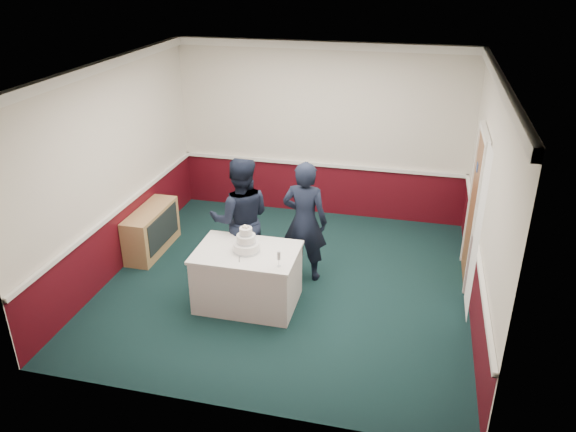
% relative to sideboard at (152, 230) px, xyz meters
% --- Properties ---
extents(ground, '(5.00, 5.00, 0.00)m').
position_rel_sideboard_xyz_m(ground, '(2.28, -0.45, -0.35)').
color(ground, '#112A27').
rests_on(ground, ground).
extents(room_shell, '(5.00, 5.00, 3.00)m').
position_rel_sideboard_xyz_m(room_shell, '(2.36, 0.16, 1.62)').
color(room_shell, silver).
rests_on(room_shell, ground).
extents(sideboard, '(0.41, 1.20, 0.70)m').
position_rel_sideboard_xyz_m(sideboard, '(0.00, 0.00, 0.00)').
color(sideboard, tan).
rests_on(sideboard, ground).
extents(cake_table, '(1.32, 0.92, 0.79)m').
position_rel_sideboard_xyz_m(cake_table, '(1.89, -1.06, 0.05)').
color(cake_table, white).
rests_on(cake_table, ground).
extents(wedding_cake, '(0.35, 0.35, 0.36)m').
position_rel_sideboard_xyz_m(wedding_cake, '(1.89, -1.06, 0.55)').
color(wedding_cake, white).
rests_on(wedding_cake, cake_table).
extents(cake_knife, '(0.08, 0.22, 0.00)m').
position_rel_sideboard_xyz_m(cake_knife, '(1.86, -1.26, 0.44)').
color(cake_knife, silver).
rests_on(cake_knife, cake_table).
extents(champagne_flute, '(0.05, 0.05, 0.21)m').
position_rel_sideboard_xyz_m(champagne_flute, '(2.39, -1.34, 0.58)').
color(champagne_flute, silver).
rests_on(champagne_flute, cake_table).
extents(person_man, '(1.04, 0.91, 1.80)m').
position_rel_sideboard_xyz_m(person_man, '(1.61, -0.41, 0.55)').
color(person_man, black).
rests_on(person_man, ground).
extents(person_woman, '(0.67, 0.46, 1.76)m').
position_rel_sideboard_xyz_m(person_woman, '(2.47, -0.21, 0.53)').
color(person_woman, black).
rests_on(person_woman, ground).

